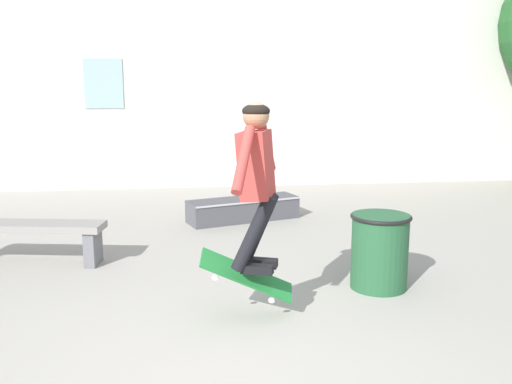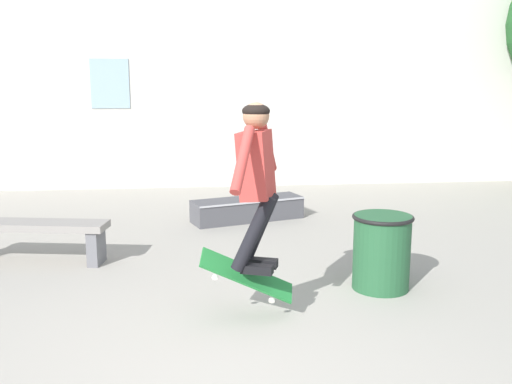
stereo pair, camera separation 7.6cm
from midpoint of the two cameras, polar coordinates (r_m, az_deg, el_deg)
ground_plane at (r=4.25m, az=-1.11°, el=-17.30°), size 40.00×40.00×0.00m
building_backdrop at (r=11.12m, az=-4.58°, el=13.62°), size 16.71×0.52×6.23m
park_bench at (r=6.87m, az=-21.29°, el=-3.80°), size 1.76×0.66×0.47m
skate_ledge at (r=8.39m, az=-0.60°, el=-1.74°), size 1.71×0.96×0.32m
trash_bin at (r=5.74m, az=12.82°, el=-5.68°), size 0.59×0.59×0.74m
skater at (r=4.55m, az=0.50°, el=1.97°), size 0.52×1.19×1.37m
skateboard_flipping at (r=4.87m, az=-0.44°, el=-8.38°), size 0.82×0.29×0.49m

